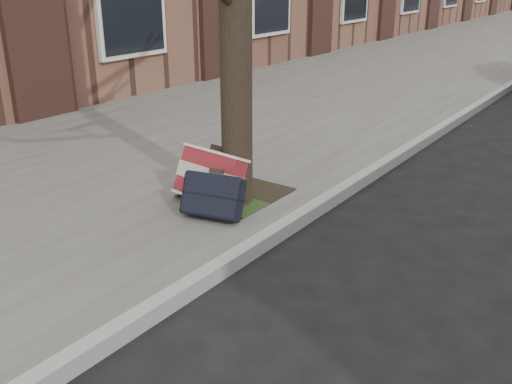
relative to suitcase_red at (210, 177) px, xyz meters
The scene contains 5 objects.
ground 2.27m from the suitcase_red, 23.22° to the right, with size 120.00×120.00×0.00m, color black.
near_sidewalk 14.22m from the suitcase_red, 96.64° to the left, with size 5.00×70.00×0.12m, color slate.
dirt_patch 0.41m from the suitcase_red, 79.69° to the left, with size 0.85×0.85×0.01m, color black.
suitcase_red is the anchor object (origin of this frame).
suitcase_navy 0.35m from the suitcase_red, 45.82° to the right, with size 0.54×0.17×0.39m, color black.
Camera 1 is at (1.18, -2.87, 2.17)m, focal length 40.00 mm.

